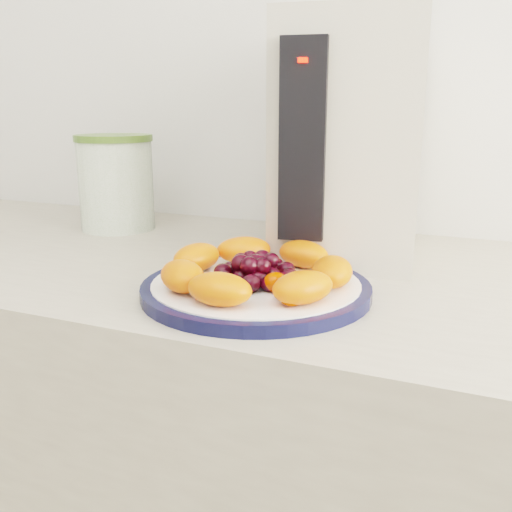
% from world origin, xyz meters
% --- Properties ---
extents(wall_back, '(3.50, 0.02, 2.60)m').
position_xyz_m(wall_back, '(0.00, 1.51, 1.30)').
color(wall_back, silver).
rests_on(wall_back, floor).
extents(plate_rim, '(0.28, 0.28, 0.01)m').
position_xyz_m(plate_rim, '(0.05, 1.06, 0.91)').
color(plate_rim, '#0D1134').
rests_on(plate_rim, counter).
extents(plate_face, '(0.26, 0.26, 0.02)m').
position_xyz_m(plate_face, '(0.05, 1.06, 0.91)').
color(plate_face, white).
rests_on(plate_face, counter).
extents(canister, '(0.18, 0.18, 0.16)m').
position_xyz_m(canister, '(-0.34, 1.32, 0.98)').
color(canister, '#316515').
rests_on(canister, counter).
extents(canister_lid, '(0.18, 0.18, 0.01)m').
position_xyz_m(canister_lid, '(-0.34, 1.32, 1.07)').
color(canister_lid, '#4E6E2D').
rests_on(canister_lid, canister).
extents(appliance_body, '(0.25, 0.31, 0.35)m').
position_xyz_m(appliance_body, '(0.10, 1.32, 1.08)').
color(appliance_body, '#B9B3A1').
rests_on(appliance_body, counter).
extents(appliance_panel, '(0.06, 0.03, 0.26)m').
position_xyz_m(appliance_panel, '(0.08, 1.17, 1.08)').
color(appliance_panel, black).
rests_on(appliance_panel, appliance_body).
extents(appliance_led, '(0.01, 0.01, 0.01)m').
position_xyz_m(appliance_led, '(0.08, 1.16, 1.18)').
color(appliance_led, '#FF0C05').
rests_on(appliance_led, appliance_panel).
extents(fruit_plate, '(0.24, 0.24, 0.04)m').
position_xyz_m(fruit_plate, '(0.06, 1.06, 0.93)').
color(fruit_plate, '#FF4B0D').
rests_on(fruit_plate, plate_face).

